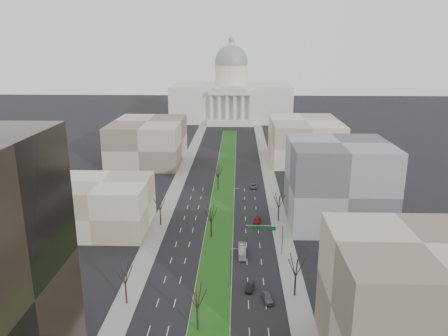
% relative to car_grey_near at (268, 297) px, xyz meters
% --- Properties ---
extents(ground, '(600.00, 600.00, 0.00)m').
position_rel_car_grey_near_xyz_m(ground, '(-11.43, 70.05, -0.78)').
color(ground, black).
rests_on(ground, ground).
extents(median, '(8.00, 222.03, 0.20)m').
position_rel_car_grey_near_xyz_m(median, '(-11.43, 69.04, -0.68)').
color(median, '#999993').
rests_on(median, ground).
extents(sidewalk_left, '(5.00, 330.00, 0.15)m').
position_rel_car_grey_near_xyz_m(sidewalk_left, '(-28.93, 45.05, -0.71)').
color(sidewalk_left, gray).
rests_on(sidewalk_left, ground).
extents(sidewalk_right, '(5.00, 330.00, 0.15)m').
position_rel_car_grey_near_xyz_m(sidewalk_right, '(6.07, 45.05, -0.71)').
color(sidewalk_right, gray).
rests_on(sidewalk_right, ground).
extents(capitol, '(80.00, 46.00, 55.00)m').
position_rel_car_grey_near_xyz_m(capitol, '(-11.43, 219.64, 15.52)').
color(capitol, beige).
rests_on(capitol, ground).
extents(building_beige_left, '(26.00, 22.00, 14.00)m').
position_rel_car_grey_near_xyz_m(building_beige_left, '(-44.43, 35.05, 6.22)').
color(building_beige_left, tan).
rests_on(building_beige_left, ground).
extents(building_tan_right, '(26.00, 24.00, 22.00)m').
position_rel_car_grey_near_xyz_m(building_tan_right, '(21.57, -17.95, 10.22)').
color(building_tan_right, '#796C5D').
rests_on(building_tan_right, ground).
extents(building_grey_right, '(28.00, 26.00, 24.00)m').
position_rel_car_grey_near_xyz_m(building_grey_right, '(22.57, 42.05, 11.22)').
color(building_grey_right, '#585A5D').
rests_on(building_grey_right, ground).
extents(building_far_left, '(30.00, 40.00, 18.00)m').
position_rel_car_grey_near_xyz_m(building_far_left, '(-46.43, 110.05, 8.22)').
color(building_far_left, '#796C5D').
rests_on(building_far_left, ground).
extents(building_far_right, '(30.00, 40.00, 18.00)m').
position_rel_car_grey_near_xyz_m(building_far_right, '(23.57, 115.05, 8.22)').
color(building_far_right, tan).
rests_on(building_far_right, ground).
extents(tree_left_mid, '(5.40, 5.40, 9.72)m').
position_rel_car_grey_near_xyz_m(tree_left_mid, '(-28.63, -1.95, 6.22)').
color(tree_left_mid, black).
rests_on(tree_left_mid, ground).
extents(tree_left_far, '(5.28, 5.28, 9.50)m').
position_rel_car_grey_near_xyz_m(tree_left_far, '(-28.63, 38.05, 6.06)').
color(tree_left_far, black).
rests_on(tree_left_far, ground).
extents(tree_right_mid, '(5.52, 5.52, 9.94)m').
position_rel_car_grey_near_xyz_m(tree_right_mid, '(5.77, 2.05, 6.37)').
color(tree_right_mid, black).
rests_on(tree_right_mid, ground).
extents(tree_right_far, '(5.04, 5.04, 9.07)m').
position_rel_car_grey_near_xyz_m(tree_right_far, '(5.77, 42.05, 5.75)').
color(tree_right_far, black).
rests_on(tree_right_far, ground).
extents(tree_median_a, '(5.40, 5.40, 9.72)m').
position_rel_car_grey_near_xyz_m(tree_median_a, '(-13.43, -9.95, 6.22)').
color(tree_median_a, black).
rests_on(tree_median_a, ground).
extents(tree_median_b, '(5.40, 5.40, 9.72)m').
position_rel_car_grey_near_xyz_m(tree_median_b, '(-13.43, 30.05, 6.22)').
color(tree_median_b, black).
rests_on(tree_median_b, ground).
extents(tree_median_c, '(5.40, 5.40, 9.72)m').
position_rel_car_grey_near_xyz_m(tree_median_c, '(-13.43, 70.05, 6.22)').
color(tree_median_c, black).
rests_on(tree_median_c, ground).
extents(streetlamp_median_b, '(1.90, 0.20, 9.16)m').
position_rel_car_grey_near_xyz_m(streetlamp_median_b, '(-7.67, 5.05, 4.03)').
color(streetlamp_median_b, gray).
rests_on(streetlamp_median_b, ground).
extents(streetlamp_median_c, '(1.90, 0.20, 9.16)m').
position_rel_car_grey_near_xyz_m(streetlamp_median_c, '(-7.67, 45.05, 4.03)').
color(streetlamp_median_c, gray).
rests_on(streetlamp_median_c, ground).
extents(mast_arm_signs, '(9.12, 0.24, 8.09)m').
position_rel_car_grey_near_xyz_m(mast_arm_signs, '(2.06, 20.08, 5.32)').
color(mast_arm_signs, gray).
rests_on(mast_arm_signs, ground).
extents(car_grey_near, '(2.57, 4.84, 1.57)m').
position_rel_car_grey_near_xyz_m(car_grey_near, '(0.00, 0.00, 0.00)').
color(car_grey_near, '#4F5257').
rests_on(car_grey_near, ground).
extents(car_black, '(2.07, 4.24, 1.34)m').
position_rel_car_grey_near_xyz_m(car_black, '(-3.49, 4.14, -0.11)').
color(car_black, black).
rests_on(car_black, ground).
extents(car_red, '(2.62, 4.98, 1.38)m').
position_rel_car_grey_near_xyz_m(car_red, '(-0.58, 40.52, -0.09)').
color(car_red, maroon).
rests_on(car_red, ground).
extents(car_grey_far, '(2.47, 4.94, 1.34)m').
position_rel_car_grey_near_xyz_m(car_grey_far, '(-0.50, 72.83, -0.11)').
color(car_grey_far, '#51555A').
rests_on(car_grey_far, ground).
extents(box_van, '(1.87, 7.62, 2.12)m').
position_rel_car_grey_near_xyz_m(box_van, '(-5.08, 20.03, 0.28)').
color(box_van, white).
rests_on(box_van, ground).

